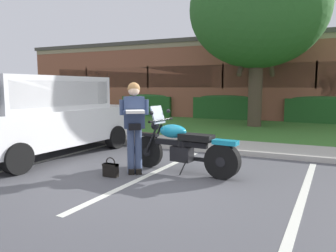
# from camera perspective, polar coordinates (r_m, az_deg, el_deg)

# --- Properties ---
(ground_plane) EXTENTS (140.00, 140.00, 0.00)m
(ground_plane) POSITION_cam_1_polar(r_m,az_deg,el_deg) (5.74, -1.60, -9.46)
(ground_plane) COLOR #4C4C51
(curb_strip) EXTENTS (60.00, 0.20, 0.12)m
(curb_strip) POSITION_cam_1_polar(r_m,az_deg,el_deg) (8.14, 6.85, -4.15)
(curb_strip) COLOR #B7B2A8
(curb_strip) RESTS_ON ground
(concrete_walk) EXTENTS (60.00, 1.50, 0.08)m
(concrete_walk) POSITION_cam_1_polar(r_m,az_deg,el_deg) (8.94, 8.54, -3.30)
(concrete_walk) COLOR #B7B2A8
(concrete_walk) RESTS_ON ground
(grass_lawn) EXTENTS (60.00, 6.46, 0.06)m
(grass_lawn) POSITION_cam_1_polar(r_m,az_deg,el_deg) (12.77, 13.59, -0.38)
(grass_lawn) COLOR #3D752D
(grass_lawn) RESTS_ON ground
(stall_stripe_0) EXTENTS (0.34, 4.40, 0.01)m
(stall_stripe_0) POSITION_cam_1_polar(r_m,az_deg,el_deg) (7.62, -21.19, -5.78)
(stall_stripe_0) COLOR silver
(stall_stripe_0) RESTS_ON ground
(stall_stripe_1) EXTENTS (0.34, 4.40, 0.01)m
(stall_stripe_1) POSITION_cam_1_polar(r_m,az_deg,el_deg) (6.04, -3.30, -8.59)
(stall_stripe_1) COLOR silver
(stall_stripe_1) RESTS_ON ground
(stall_stripe_2) EXTENTS (0.34, 4.40, 0.01)m
(stall_stripe_2) POSITION_cam_1_polar(r_m,az_deg,el_deg) (5.38, 22.89, -11.13)
(stall_stripe_2) COLOR silver
(stall_stripe_2) RESTS_ON ground
(motorcycle) EXTENTS (2.24, 0.82, 1.26)m
(motorcycle) POSITION_cam_1_polar(r_m,az_deg,el_deg) (6.05, 3.33, -3.84)
(motorcycle) COLOR black
(motorcycle) RESTS_ON ground
(rider_person) EXTENTS (0.61, 0.67, 1.70)m
(rider_person) POSITION_cam_1_polar(r_m,az_deg,el_deg) (5.97, -6.00, 1.01)
(rider_person) COLOR black
(rider_person) RESTS_ON ground
(handbag) EXTENTS (0.28, 0.13, 0.36)m
(handbag) POSITION_cam_1_polar(r_m,az_deg,el_deg) (5.96, -10.15, -7.49)
(handbag) COLOR black
(handbag) RESTS_ON ground
(parked_suv_adjacent) EXTENTS (2.28, 4.96, 1.86)m
(parked_suv_adjacent) POSITION_cam_1_polar(r_m,az_deg,el_deg) (8.10, -21.05, 1.79)
(parked_suv_adjacent) COLOR white
(parked_suv_adjacent) RESTS_ON ground
(shade_tree) EXTENTS (5.24, 5.24, 6.79)m
(shade_tree) POSITION_cam_1_polar(r_m,az_deg,el_deg) (13.52, 15.66, 19.21)
(shade_tree) COLOR #4C3D2D
(shade_tree) RESTS_ON ground
(hedge_left) EXTENTS (2.90, 0.90, 1.24)m
(hedge_left) POSITION_cam_1_polar(r_m,az_deg,el_deg) (17.74, -3.38, 3.83)
(hedge_left) COLOR #235623
(hedge_left) RESTS_ON ground
(hedge_center_left) EXTENTS (3.09, 0.90, 1.24)m
(hedge_center_left) POSITION_cam_1_polar(r_m,az_deg,el_deg) (16.16, 10.18, 3.43)
(hedge_center_left) COLOR #235623
(hedge_center_left) RESTS_ON ground
(hedge_center_right) EXTENTS (3.02, 0.90, 1.24)m
(hedge_center_right) POSITION_cam_1_polar(r_m,az_deg,el_deg) (15.63, 25.60, 2.73)
(hedge_center_right) COLOR #235623
(hedge_center_right) RESTS_ON ground
(brick_building) EXTENTS (24.51, 11.71, 4.08)m
(brick_building) POSITION_cam_1_polar(r_m,az_deg,el_deg) (21.59, 13.77, 7.90)
(brick_building) COLOR #93513D
(brick_building) RESTS_ON ground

